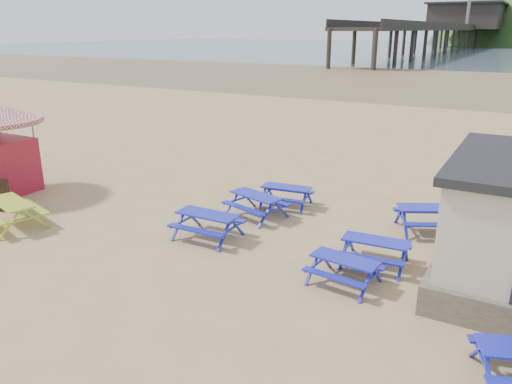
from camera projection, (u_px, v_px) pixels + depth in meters
The scene contains 11 objects.
ground at pixel (205, 231), 15.54m from camera, with size 400.00×400.00×0.00m, color tan.
wet_sand at pixel (464, 81), 61.05m from camera, with size 400.00×400.00×0.00m, color brown.
picnic_table_blue_a at pixel (286, 196), 17.60m from camera, with size 1.88×1.59×0.72m.
picnic_table_blue_b at pixel (256, 206), 16.61m from camera, with size 2.16×1.91×0.77m.
picnic_table_blue_c at pixel (430, 219), 15.34m from camera, with size 2.46×2.30×0.82m.
picnic_table_blue_d at pixel (208, 226), 14.90m from camera, with size 1.89×1.53×0.78m.
picnic_table_blue_e at pixel (344, 271), 12.20m from camera, with size 1.77×1.49×0.69m.
picnic_table_yellow at pixel (13, 214), 15.76m from camera, with size 2.36×2.10×0.84m.
litter_bin at pixel (0, 195), 17.27m from camera, with size 0.68×0.68×1.00m.
pier at pixel (463, 31), 169.75m from camera, with size 24.00×220.00×39.29m.
picnic_table_blue_g at pixel (375, 252), 13.18m from camera, with size 1.82×1.51×0.72m.
Camera 1 is at (8.46, -11.75, 5.98)m, focal length 35.00 mm.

